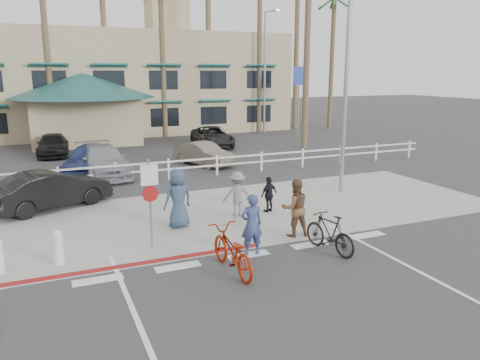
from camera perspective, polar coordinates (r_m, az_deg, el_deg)
name	(u,v)px	position (r m, az deg, el deg)	size (l,w,h in m)	color
ground	(258,264)	(12.52, 2.18, -10.14)	(140.00, 140.00, 0.00)	#333335
bike_path	(296,296)	(10.92, 6.84, -13.86)	(12.00, 16.00, 0.01)	#333335
sidewalk_plaza	(202,216)	(16.44, -4.60, -4.40)	(22.00, 7.00, 0.01)	gray
cross_street	(172,190)	(20.13, -8.29, -1.23)	(40.00, 5.00, 0.01)	#333335
parking_lot	(130,155)	(29.22, -13.21, 3.03)	(50.00, 16.00, 0.01)	#333335
curb_red	(135,264)	(12.73, -12.73, -10.01)	(7.00, 0.25, 0.02)	maroon
rail_fence	(171,169)	(22.03, -8.45, 1.34)	(29.40, 0.16, 1.00)	silver
building	(122,63)	(41.96, -14.18, 13.69)	(28.00, 16.00, 11.30)	tan
sign_post	(150,199)	(13.31, -10.90, -2.32)	(0.50, 0.10, 2.90)	gray
bollard_0	(58,247)	(13.15, -21.29, -7.67)	(0.26, 0.26, 0.95)	silver
streetlight_0	(346,83)	(19.59, 12.81, 11.51)	(0.60, 2.00, 9.00)	gray
streetlight_1	(265,74)	(38.33, 3.02, 12.80)	(0.60, 2.00, 9.50)	gray
info_sign	(298,99)	(37.58, 7.14, 9.74)	(1.20, 0.16, 5.60)	navy
palm_3	(46,40)	(35.44, -22.58, 15.48)	(4.00, 4.00, 14.00)	#1E4F24
palm_4	(104,35)	(36.79, -16.20, 16.60)	(4.00, 4.00, 15.00)	#1E4F24
palm_5	(163,50)	(36.52, -9.43, 15.38)	(4.00, 4.00, 13.00)	#1E4F24
palm_6	(208,25)	(38.78, -3.88, 18.34)	(4.00, 4.00, 17.00)	#1E4F24
palm_7	(260,45)	(39.29, 2.39, 16.10)	(4.00, 4.00, 14.00)	#1E4F24
palm_8	(297,41)	(42.06, 6.91, 16.50)	(4.00, 4.00, 15.00)	#1E4F24
palm_9	(332,53)	(42.76, 11.17, 14.96)	(4.00, 4.00, 13.00)	#1E4F24
palm_11	(307,38)	(30.90, 8.21, 16.80)	(4.00, 4.00, 14.00)	#1E4F24
bike_red	(232,251)	(11.79, -1.03, -8.62)	(0.76, 2.18, 1.15)	#8A1902
rider_red	(252,225)	(12.78, 1.42, -5.47)	(0.63, 0.41, 1.73)	navy
bike_black	(330,233)	(13.29, 10.87, -6.36)	(0.53, 1.86, 1.12)	black
rider_black	(295,208)	(14.32, 6.72, -3.39)	(0.87, 0.68, 1.79)	brown
pedestrian_a	(237,194)	(16.18, -0.33, -1.73)	(1.03, 0.59, 1.59)	slate
pedestrian_child	(269,194)	(16.74, 3.56, -1.76)	(0.76, 0.32, 1.30)	black
pedestrian_b	(178,198)	(15.14, -7.57, -2.21)	(0.94, 0.61, 1.93)	#2E435B
car_white_sedan	(51,190)	(18.49, -22.02, -1.11)	(1.49, 4.27, 1.41)	black
lot_car_1	(103,161)	(23.47, -16.40, 2.23)	(2.03, 5.00, 1.45)	gray
lot_car_2	(89,159)	(24.07, -17.90, 2.47)	(1.79, 4.45, 1.52)	navy
lot_car_3	(204,154)	(25.24, -4.46, 3.20)	(1.30, 3.73, 1.23)	#665D4F
lot_car_4	(53,145)	(30.34, -21.83, 3.99)	(1.75, 4.29, 1.25)	black
lot_car_5	(212,137)	(31.52, -3.40, 5.29)	(2.21, 4.79, 1.33)	black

